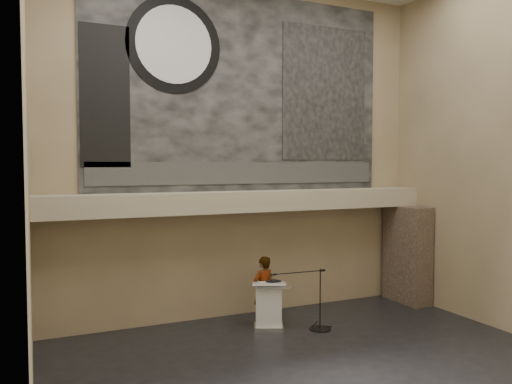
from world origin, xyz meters
name	(u,v)px	position (x,y,z in m)	size (l,w,h in m)	color
floor	(326,371)	(0.00, 0.00, 0.00)	(10.00, 10.00, 0.00)	black
wall_back	(243,150)	(0.00, 4.00, 4.25)	(10.00, 0.02, 8.50)	#7E6E50
wall_left	(27,136)	(-5.00, 0.00, 4.25)	(0.02, 8.00, 8.50)	#7E6E50
soffit	(249,201)	(0.00, 3.60, 2.95)	(10.00, 0.80, 0.50)	tan
sprinkler_left	(188,215)	(-1.60, 3.55, 2.67)	(0.04, 0.04, 0.06)	#B2893D
sprinkler_right	(316,210)	(1.90, 3.55, 2.67)	(0.04, 0.04, 0.06)	#B2893D
banner	(244,92)	(0.00, 3.97, 5.70)	(8.00, 0.05, 5.00)	black
banner_text_strip	(244,173)	(0.00, 3.93, 3.65)	(7.76, 0.02, 0.55)	#2E2E2E
banner_clock_rim	(174,45)	(-1.80, 3.93, 6.70)	(2.30, 2.30, 0.02)	black
banner_clock_face	(174,45)	(-1.80, 3.91, 6.70)	(1.84, 1.84, 0.02)	silver
banner_building_print	(325,94)	(2.40, 3.93, 5.80)	(2.60, 0.02, 3.60)	black
banner_brick_print	(105,96)	(-3.40, 3.93, 5.40)	(1.10, 0.02, 3.20)	black
stone_pier	(407,254)	(4.65, 3.15, 1.35)	(0.60, 1.40, 2.70)	#3D3025
lectern	(269,305)	(0.08, 2.65, 0.55)	(0.92, 0.81, 1.14)	silver
binder	(273,281)	(0.19, 2.62, 1.12)	(0.29, 0.23, 0.04)	black
papers	(263,283)	(-0.07, 2.62, 1.10)	(0.22, 0.30, 0.01)	silver
speaker_person	(263,290)	(0.10, 3.00, 0.83)	(0.60, 0.40, 1.66)	silver
mic_stand	(318,320)	(1.11, 2.10, 0.21)	(1.51, 0.52, 1.43)	black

